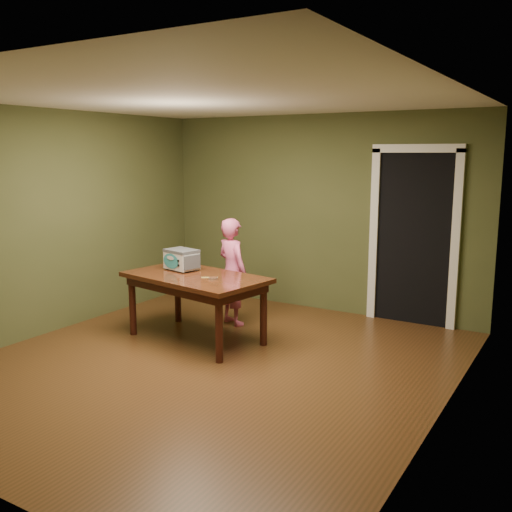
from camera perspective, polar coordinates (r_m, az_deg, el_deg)
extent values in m
plane|color=#522F17|center=(5.85, -4.62, -10.78)|extent=(5.00, 5.00, 0.00)
cube|color=#494F2A|center=(7.67, 6.19, 4.25)|extent=(4.50, 0.02, 2.60)
cube|color=#494F2A|center=(7.06, -19.83, 3.19)|extent=(0.02, 5.00, 2.60)
cube|color=#494F2A|center=(4.59, 18.63, -0.26)|extent=(0.02, 5.00, 2.60)
cube|color=white|center=(5.48, -5.02, 15.51)|extent=(4.50, 5.00, 0.02)
cube|color=black|center=(7.54, 16.13, 1.89)|extent=(0.90, 0.60, 2.10)
cube|color=black|center=(7.24, 15.48, 1.59)|extent=(0.90, 0.02, 2.10)
cube|color=white|center=(7.37, 11.71, 1.90)|extent=(0.10, 0.06, 2.20)
cube|color=white|center=(7.11, 19.33, 1.23)|extent=(0.10, 0.06, 2.20)
cube|color=white|center=(7.15, 15.87, 10.32)|extent=(1.10, 0.06, 0.10)
cube|color=#35170C|center=(6.41, -6.07, -2.14)|extent=(1.73, 1.15, 0.05)
cube|color=black|center=(6.43, -6.06, -2.79)|extent=(1.59, 1.01, 0.10)
cylinder|color=black|center=(6.80, -12.25, -4.85)|extent=(0.08, 0.08, 0.70)
cylinder|color=black|center=(7.23, -7.83, -3.81)|extent=(0.08, 0.08, 0.70)
cylinder|color=black|center=(5.79, -3.71, -7.32)|extent=(0.08, 0.08, 0.70)
cylinder|color=black|center=(6.29, 0.76, -5.86)|extent=(0.08, 0.08, 0.70)
cylinder|color=#4C4F54|center=(6.77, -8.87, -1.26)|extent=(0.02, 0.02, 0.02)
cylinder|color=#4C4F54|center=(6.88, -7.56, -1.03)|extent=(0.02, 0.02, 0.02)
cylinder|color=#4C4F54|center=(6.53, -7.27, -1.64)|extent=(0.02, 0.02, 0.02)
cylinder|color=#4C4F54|center=(6.65, -5.95, -1.39)|extent=(0.02, 0.02, 0.02)
cube|color=silver|center=(6.69, -7.44, -0.40)|extent=(0.41, 0.34, 0.21)
cube|color=#4C4F54|center=(6.67, -7.46, 0.53)|extent=(0.42, 0.34, 0.03)
cube|color=#4C4F54|center=(6.83, -8.43, -0.19)|extent=(0.07, 0.23, 0.16)
cube|color=#4C4F54|center=(6.54, -6.40, -0.61)|extent=(0.07, 0.23, 0.16)
ellipsoid|color=teal|center=(6.63, -8.51, -0.52)|extent=(0.27, 0.07, 0.17)
cylinder|color=black|center=(6.52, -7.78, -0.48)|extent=(0.03, 0.02, 0.02)
cylinder|color=black|center=(6.53, -7.77, -0.94)|extent=(0.02, 0.02, 0.02)
cylinder|color=silver|center=(6.18, -4.32, -2.25)|extent=(0.10, 0.10, 0.02)
cylinder|color=#4A2D18|center=(6.18, -4.32, -2.19)|extent=(0.09, 0.09, 0.01)
cube|color=#D0C25A|center=(6.26, -4.67, -2.15)|extent=(0.17, 0.12, 0.01)
imported|color=#E25D8D|center=(7.01, -2.37, -1.57)|extent=(0.56, 0.47, 1.32)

